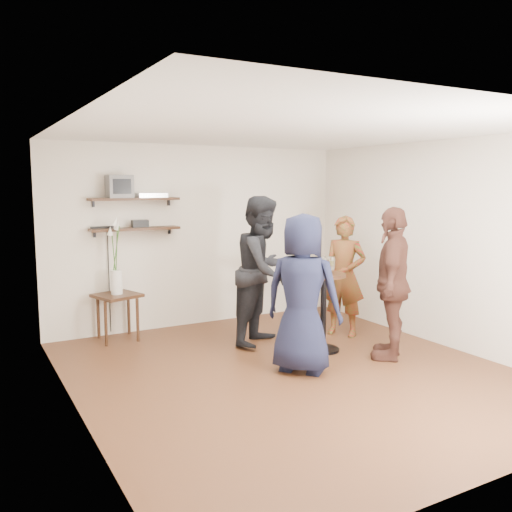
{
  "coord_description": "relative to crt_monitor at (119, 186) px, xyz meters",
  "views": [
    {
      "loc": [
        -3.12,
        -4.78,
        2.04
      ],
      "look_at": [
        -0.23,
        0.4,
        1.26
      ],
      "focal_mm": 38.0,
      "sensor_mm": 36.0,
      "label": 1
    }
  ],
  "objects": [
    {
      "name": "shelf_lower",
      "position": [
        0.2,
        0.0,
        -0.57
      ],
      "size": [
        1.2,
        0.25,
        0.04
      ],
      "primitive_type": "cube",
      "color": "black",
      "rests_on": "room"
    },
    {
      "name": "drinks_table",
      "position": [
        1.97,
        -1.88,
        -1.39
      ],
      "size": [
        0.53,
        0.53,
        0.97
      ],
      "color": "black",
      "rests_on": "room"
    },
    {
      "name": "room",
      "position": [
        1.2,
        -2.38,
        -0.72
      ],
      "size": [
        4.58,
        5.08,
        2.68
      ],
      "color": "#4C2D18",
      "rests_on": "ground"
    },
    {
      "name": "dvd_deck",
      "position": [
        0.43,
        0.0,
        -0.12
      ],
      "size": [
        0.4,
        0.24,
        0.06
      ],
      "primitive_type": "cube",
      "color": "silver",
      "rests_on": "shelf_upper"
    },
    {
      "name": "vase_lilies",
      "position": [
        -0.12,
        -0.18,
        -1.08
      ],
      "size": [
        0.2,
        0.2,
        1.03
      ],
      "rotation": [
        0.0,
        0.0,
        0.31
      ],
      "color": "silver",
      "rests_on": "side_table"
    },
    {
      "name": "wine_glass_fl",
      "position": [
        1.92,
        -1.91,
        -0.9
      ],
      "size": [
        0.07,
        0.07,
        0.22
      ],
      "color": "silver",
      "rests_on": "drinks_table"
    },
    {
      "name": "power_strip",
      "position": [
        -0.23,
        0.05,
        -0.54
      ],
      "size": [
        0.3,
        0.05,
        0.03
      ],
      "primitive_type": "cube",
      "color": "black",
      "rests_on": "shelf_lower"
    },
    {
      "name": "shelf_upper",
      "position": [
        0.2,
        0.0,
        -0.17
      ],
      "size": [
        1.2,
        0.25,
        0.04
      ],
      "primitive_type": "cube",
      "color": "black",
      "rests_on": "room"
    },
    {
      "name": "side_table",
      "position": [
        -0.12,
        -0.18,
        -1.5
      ],
      "size": [
        0.65,
        0.65,
        0.62
      ],
      "rotation": [
        0.0,
        0.0,
        0.31
      ],
      "color": "black",
      "rests_on": "room"
    },
    {
      "name": "wine_glass_bl",
      "position": [
        1.95,
        -1.81,
        -0.92
      ],
      "size": [
        0.06,
        0.06,
        0.19
      ],
      "color": "silver",
      "rests_on": "drinks_table"
    },
    {
      "name": "wine_glass_br",
      "position": [
        1.98,
        -1.87,
        -0.92
      ],
      "size": [
        0.06,
        0.06,
        0.18
      ],
      "color": "silver",
      "rests_on": "drinks_table"
    },
    {
      "name": "crt_monitor",
      "position": [
        0.0,
        0.0,
        0.0
      ],
      "size": [
        0.32,
        0.3,
        0.3
      ],
      "primitive_type": "cube",
      "color": "#59595B",
      "rests_on": "shelf_upper"
    },
    {
      "name": "person_brown",
      "position": [
        2.51,
        -2.48,
        -1.12
      ],
      "size": [
        1.07,
        1.03,
        1.79
      ],
      "primitive_type": "imported",
      "rotation": [
        0.0,
        0.0,
        3.88
      ],
      "color": "#4D2A21",
      "rests_on": "room"
    },
    {
      "name": "radio",
      "position": [
        0.27,
        0.0,
        -0.5
      ],
      "size": [
        0.22,
        0.1,
        0.1
      ],
      "primitive_type": "cube",
      "color": "black",
      "rests_on": "shelf_lower"
    },
    {
      "name": "person_plaid",
      "position": [
        2.64,
        -1.42,
        -1.2
      ],
      "size": [
        0.66,
        0.71,
        1.63
      ],
      "primitive_type": "imported",
      "rotation": [
        0.0,
        0.0,
        -0.97
      ],
      "color": "#A91318",
      "rests_on": "room"
    },
    {
      "name": "wine_glass_fr",
      "position": [
        2.04,
        -1.92,
        -0.91
      ],
      "size": [
        0.07,
        0.07,
        0.2
      ],
      "color": "silver",
      "rests_on": "drinks_table"
    },
    {
      "name": "person_navy",
      "position": [
        1.32,
        -2.37,
        -1.15
      ],
      "size": [
        0.96,
        1.01,
        1.74
      ],
      "primitive_type": "imported",
      "rotation": [
        0.0,
        0.0,
        2.23
      ],
      "color": "black",
      "rests_on": "room"
    },
    {
      "name": "person_dark",
      "position": [
        1.5,
        -1.21,
        -1.07
      ],
      "size": [
        1.17,
        1.12,
        1.9
      ],
      "primitive_type": "imported",
      "rotation": [
        0.0,
        0.0,
        0.62
      ],
      "color": "black",
      "rests_on": "room"
    }
  ]
}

